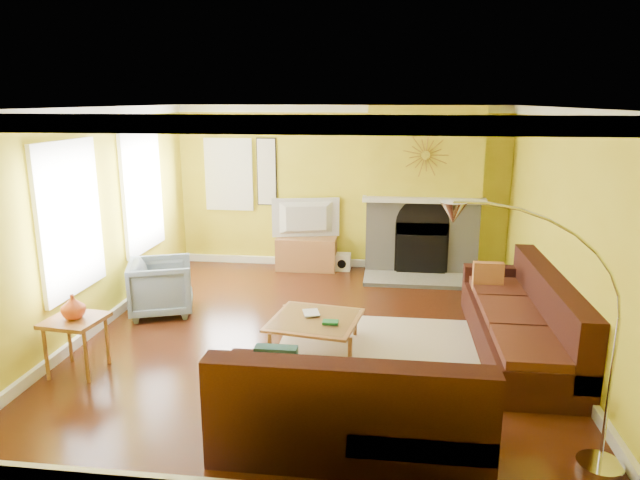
# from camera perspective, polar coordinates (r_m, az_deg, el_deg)

# --- Properties ---
(floor) EXTENTS (5.50, 6.00, 0.02)m
(floor) POSITION_cam_1_polar(r_m,az_deg,el_deg) (7.05, -0.22, -9.50)
(floor) COLOR #542511
(floor) RESTS_ON ground
(ceiling) EXTENTS (5.50, 6.00, 0.02)m
(ceiling) POSITION_cam_1_polar(r_m,az_deg,el_deg) (6.47, -0.24, 13.21)
(ceiling) COLOR white
(ceiling) RESTS_ON ground
(wall_back) EXTENTS (5.50, 0.02, 2.70)m
(wall_back) POSITION_cam_1_polar(r_m,az_deg,el_deg) (9.57, 2.09, 5.25)
(wall_back) COLOR yellow
(wall_back) RESTS_ON ground
(wall_front) EXTENTS (5.50, 0.02, 2.70)m
(wall_front) POSITION_cam_1_polar(r_m,az_deg,el_deg) (3.79, -6.13, -8.51)
(wall_front) COLOR yellow
(wall_front) RESTS_ON ground
(wall_left) EXTENTS (0.02, 6.00, 2.70)m
(wall_left) POSITION_cam_1_polar(r_m,az_deg,el_deg) (7.49, -21.68, 1.83)
(wall_left) COLOR yellow
(wall_left) RESTS_ON ground
(wall_right) EXTENTS (0.02, 6.00, 2.70)m
(wall_right) POSITION_cam_1_polar(r_m,az_deg,el_deg) (6.85, 23.32, 0.63)
(wall_right) COLOR yellow
(wall_right) RESTS_ON ground
(baseboard) EXTENTS (5.50, 6.00, 0.12)m
(baseboard) POSITION_cam_1_polar(r_m,az_deg,el_deg) (7.02, -0.22, -8.97)
(baseboard) COLOR white
(baseboard) RESTS_ON floor
(crown_molding) EXTENTS (5.50, 6.00, 0.12)m
(crown_molding) POSITION_cam_1_polar(r_m,az_deg,el_deg) (6.47, -0.24, 12.59)
(crown_molding) COLOR white
(crown_molding) RESTS_ON ceiling
(window_left_near) EXTENTS (0.06, 1.22, 1.72)m
(window_left_near) POSITION_cam_1_polar(r_m,az_deg,el_deg) (8.59, -17.43, 4.63)
(window_left_near) COLOR white
(window_left_near) RESTS_ON wall_left
(window_left_far) EXTENTS (0.06, 1.22, 1.72)m
(window_left_far) POSITION_cam_1_polar(r_m,az_deg,el_deg) (6.93, -23.84, 1.99)
(window_left_far) COLOR white
(window_left_far) RESTS_ON wall_left
(window_back) EXTENTS (0.82, 0.06, 1.22)m
(window_back) POSITION_cam_1_polar(r_m,az_deg,el_deg) (9.84, -9.09, 6.50)
(window_back) COLOR white
(window_back) RESTS_ON wall_back
(wall_art) EXTENTS (0.34, 0.04, 1.14)m
(wall_art) POSITION_cam_1_polar(r_m,az_deg,el_deg) (9.68, -5.36, 6.79)
(wall_art) COLOR white
(wall_art) RESTS_ON wall_back
(fireplace) EXTENTS (1.80, 0.40, 2.70)m
(fireplace) POSITION_cam_1_polar(r_m,az_deg,el_deg) (9.34, 10.28, 4.82)
(fireplace) COLOR gray
(fireplace) RESTS_ON floor
(mantel) EXTENTS (1.92, 0.22, 0.08)m
(mantel) POSITION_cam_1_polar(r_m,az_deg,el_deg) (9.12, 10.33, 3.96)
(mantel) COLOR white
(mantel) RESTS_ON fireplace
(hearth) EXTENTS (1.80, 0.70, 0.06)m
(hearth) POSITION_cam_1_polar(r_m,az_deg,el_deg) (9.11, 10.09, -3.95)
(hearth) COLOR gray
(hearth) RESTS_ON floor
(sunburst) EXTENTS (0.70, 0.04, 0.70)m
(sunburst) POSITION_cam_1_polar(r_m,az_deg,el_deg) (9.04, 10.52, 8.35)
(sunburst) COLOR olive
(sunburst) RESTS_ON fireplace
(rug) EXTENTS (2.40, 1.80, 0.02)m
(rug) POSITION_cam_1_polar(r_m,az_deg,el_deg) (6.76, 6.28, -10.48)
(rug) COLOR beige
(rug) RESTS_ON floor
(sectional_sofa) EXTENTS (3.29, 3.96, 0.90)m
(sectional_sofa) POSITION_cam_1_polar(r_m,az_deg,el_deg) (6.16, 9.26, -8.59)
(sectional_sofa) COLOR #341410
(sectional_sofa) RESTS_ON floor
(coffee_table) EXTENTS (1.10, 1.10, 0.38)m
(coffee_table) POSITION_cam_1_polar(r_m,az_deg,el_deg) (6.58, -0.51, -9.35)
(coffee_table) COLOR white
(coffee_table) RESTS_ON floor
(media_console) EXTENTS (0.99, 0.45, 0.55)m
(media_console) POSITION_cam_1_polar(r_m,az_deg,el_deg) (9.56, -1.36, -1.36)
(media_console) COLOR #9E6639
(media_console) RESTS_ON floor
(tv) EXTENTS (1.13, 0.40, 0.65)m
(tv) POSITION_cam_1_polar(r_m,az_deg,el_deg) (9.42, -1.38, 2.15)
(tv) COLOR black
(tv) RESTS_ON media_console
(subwoofer) EXTENTS (0.27, 0.27, 0.27)m
(subwoofer) POSITION_cam_1_polar(r_m,az_deg,el_deg) (9.58, 2.26, -2.19)
(subwoofer) COLOR white
(subwoofer) RESTS_ON floor
(armchair) EXTENTS (1.03, 1.01, 0.74)m
(armchair) POSITION_cam_1_polar(r_m,az_deg,el_deg) (7.88, -15.59, -4.52)
(armchair) COLOR slate
(armchair) RESTS_ON floor
(side_table) EXTENTS (0.60, 0.60, 0.59)m
(side_table) POSITION_cam_1_polar(r_m,az_deg,el_deg) (6.55, -23.11, -9.63)
(side_table) COLOR #9E6639
(side_table) RESTS_ON floor
(vase) EXTENTS (0.28, 0.28, 0.26)m
(vase) POSITION_cam_1_polar(r_m,az_deg,el_deg) (6.40, -23.47, -6.13)
(vase) COLOR #DB5229
(vase) RESTS_ON side_table
(book) EXTENTS (0.24, 0.28, 0.02)m
(book) POSITION_cam_1_polar(r_m,az_deg,el_deg) (6.61, -1.65, -7.35)
(book) COLOR white
(book) RESTS_ON coffee_table
(arc_lamp) EXTENTS (1.32, 0.36, 2.07)m
(arc_lamp) POSITION_cam_1_polar(r_m,az_deg,el_deg) (4.60, 20.82, -9.50)
(arc_lamp) COLOR silver
(arc_lamp) RESTS_ON floor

